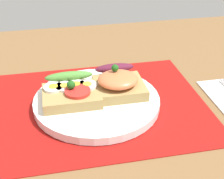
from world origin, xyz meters
TOP-DOWN VIEW (x-y plane):
  - ground_plane at (0.00, 0.00)cm, footprint 120.00×90.00cm
  - placemat at (0.00, 0.00)cm, footprint 42.01×32.56cm
  - plate at (0.00, 0.00)cm, footprint 24.15×24.15cm
  - sandwich_egg_tomato at (-4.67, 0.56)cm, footprint 10.63×9.78cm
  - sandwich_salmon at (4.55, 1.38)cm, footprint 9.48×10.31cm

SIDE VIEW (x-z plane):
  - ground_plane at x=0.00cm, z-range -3.20..0.00cm
  - placemat at x=0.00cm, z-range 0.00..0.30cm
  - plate at x=0.00cm, z-range 0.30..1.85cm
  - sandwich_egg_tomato at x=-4.67cm, z-range 1.27..5.51cm
  - sandwich_salmon at x=4.55cm, z-range 1.04..6.88cm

